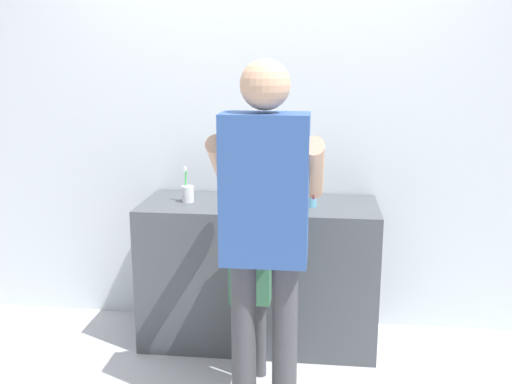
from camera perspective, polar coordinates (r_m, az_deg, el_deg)
ground_plane at (r=3.36m, az=-0.31°, el=-16.65°), size 14.00×14.00×0.00m
back_wall at (r=3.55m, az=0.88°, el=7.97°), size 4.40×0.08×2.70m
vanity_cabinet at (r=3.45m, az=0.29°, el=-8.02°), size 1.37×0.54×0.85m
sink_basin at (r=3.28m, az=0.26°, el=-0.27°), size 0.37×0.37×0.11m
faucet at (r=3.49m, az=0.66°, el=0.96°), size 0.18×0.14×0.18m
toothbrush_cup at (r=3.36m, az=-6.80°, el=-0.14°), size 0.07×0.07×0.21m
soap_bottle at (r=3.25m, az=5.52°, el=-0.30°), size 0.06×0.06×0.16m
child_toddler at (r=3.03m, az=-0.55°, el=-8.53°), size 0.28×0.28×0.92m
adult_parent at (r=2.57m, az=0.90°, el=-1.91°), size 0.52×0.55×1.67m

